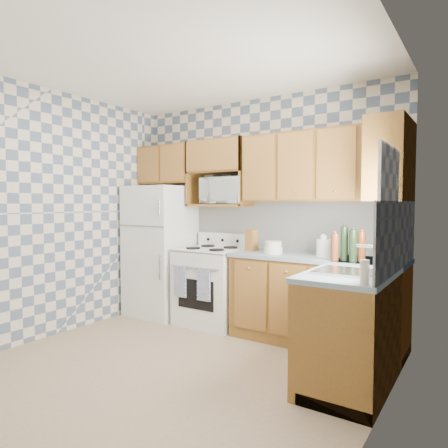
{
  "coord_description": "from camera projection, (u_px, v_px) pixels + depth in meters",
  "views": [
    {
      "loc": [
        2.28,
        -2.64,
        1.46
      ],
      "look_at": [
        0.05,
        0.75,
        1.25
      ],
      "focal_mm": 32.0,
      "sensor_mm": 36.0,
      "label": 1
    }
  ],
  "objects": [
    {
      "name": "floor",
      "position": [
        173.0,
        369.0,
        3.53
      ],
      "size": [
        3.4,
        3.4,
        0.0
      ],
      "primitive_type": "plane",
      "color": "#8D7258",
      "rests_on": "ground"
    },
    {
      "name": "back_wall",
      "position": [
        259.0,
        212.0,
        4.79
      ],
      "size": [
        3.4,
        0.02,
        2.7
      ],
      "primitive_type": "cube",
      "color": "slate",
      "rests_on": "ground"
    },
    {
      "name": "right_wall",
      "position": [
        376.0,
        221.0,
        2.52
      ],
      "size": [
        0.02,
        3.2,
        2.7
      ],
      "primitive_type": "cube",
      "color": "slate",
      "rests_on": "ground"
    },
    {
      "name": "backsplash_back",
      "position": [
        290.0,
        226.0,
        4.57
      ],
      "size": [
        2.6,
        0.02,
        0.56
      ],
      "primitive_type": "cube",
      "color": "silver",
      "rests_on": "back_wall"
    },
    {
      "name": "backsplash_right",
      "position": [
        398.0,
        236.0,
        3.2
      ],
      "size": [
        0.02,
        1.6,
        0.56
      ],
      "primitive_type": "cube",
      "color": "silver",
      "rests_on": "right_wall"
    },
    {
      "name": "refrigerator",
      "position": [
        161.0,
        251.0,
        5.23
      ],
      "size": [
        0.75,
        0.7,
        1.68
      ],
      "primitive_type": "cube",
      "color": "silver",
      "rests_on": "floor"
    },
    {
      "name": "stove_body",
      "position": [
        212.0,
        287.0,
        4.82
      ],
      "size": [
        0.76,
        0.65,
        0.9
      ],
      "primitive_type": "cube",
      "color": "silver",
      "rests_on": "floor"
    },
    {
      "name": "cooktop",
      "position": [
        212.0,
        249.0,
        4.8
      ],
      "size": [
        0.76,
        0.65,
        0.02
      ],
      "primitive_type": "cube",
      "color": "silver",
      "rests_on": "stove_body"
    },
    {
      "name": "backguard",
      "position": [
        224.0,
        240.0,
        5.02
      ],
      "size": [
        0.76,
        0.08,
        0.17
      ],
      "primitive_type": "cube",
      "color": "silver",
      "rests_on": "cooktop"
    },
    {
      "name": "dish_towel_left",
      "position": [
        180.0,
        281.0,
        4.65
      ],
      "size": [
        0.17,
        0.02,
        0.36
      ],
      "primitive_type": "cube",
      "color": "navy",
      "rests_on": "stove_body"
    },
    {
      "name": "dish_towel_right",
      "position": [
        204.0,
        285.0,
        4.46
      ],
      "size": [
        0.17,
        0.02,
        0.36
      ],
      "primitive_type": "cube",
      "color": "navy",
      "rests_on": "stove_body"
    },
    {
      "name": "base_cabinets_back",
      "position": [
        315.0,
        302.0,
        4.13
      ],
      "size": [
        1.75,
        0.6,
        0.88
      ],
      "primitive_type": "cube",
      "color": "brown",
      "rests_on": "floor"
    },
    {
      "name": "base_cabinets_right",
      "position": [
        359.0,
        323.0,
        3.4
      ],
      "size": [
        0.6,
        1.6,
        0.88
      ],
      "primitive_type": "cube",
      "color": "brown",
      "rests_on": "floor"
    },
    {
      "name": "countertop_back",
      "position": [
        316.0,
        258.0,
        4.11
      ],
      "size": [
        1.77,
        0.63,
        0.04
      ],
      "primitive_type": "cube",
      "color": "slate",
      "rests_on": "base_cabinets_back"
    },
    {
      "name": "countertop_right",
      "position": [
        360.0,
        269.0,
        3.38
      ],
      "size": [
        0.63,
        1.6,
        0.04
      ],
      "primitive_type": "cube",
      "color": "slate",
      "rests_on": "base_cabinets_right"
    },
    {
      "name": "upper_cabinets_back",
      "position": [
        322.0,
        166.0,
        4.17
      ],
      "size": [
        1.75,
        0.33,
        0.74
      ],
      "primitive_type": "cube",
      "color": "brown",
      "rests_on": "back_wall"
    },
    {
      "name": "upper_cabinets_fridge",
      "position": [
        169.0,
        165.0,
        5.33
      ],
      "size": [
        0.82,
        0.33,
        0.5
      ],
      "primitive_type": "cube",
      "color": "brown",
      "rests_on": "back_wall"
    },
    {
      "name": "upper_cabinets_right",
      "position": [
        390.0,
        161.0,
        3.63
      ],
      "size": [
        0.33,
        0.7,
        0.74
      ],
      "primitive_type": "cube",
      "color": "brown",
      "rests_on": "right_wall"
    },
    {
      "name": "microwave_shelf",
      "position": [
        219.0,
        205.0,
        4.91
      ],
      "size": [
        0.8,
        0.33,
        0.03
      ],
      "primitive_type": "cube",
      "color": "brown",
      "rests_on": "back_wall"
    },
    {
      "name": "microwave",
      "position": [
        227.0,
        191.0,
        4.87
      ],
      "size": [
        0.59,
        0.4,
        0.32
      ],
      "primitive_type": "imported",
      "rotation": [
        0.0,
        0.0,
        0.01
      ],
      "color": "silver",
      "rests_on": "microwave_shelf"
    },
    {
      "name": "sink",
      "position": [
        348.0,
        273.0,
        3.08
      ],
      "size": [
        0.48,
        0.4,
        0.03
      ],
      "primitive_type": "cube",
      "color": "#B7B7BC",
      "rests_on": "countertop_right"
    },
    {
      "name": "window",
      "position": [
        389.0,
        205.0,
        2.9
      ],
      "size": [
        0.02,
        0.66,
        0.86
      ],
      "primitive_type": "cube",
      "color": "silver",
      "rests_on": "right_wall"
    },
    {
      "name": "bottle_0",
      "position": [
        344.0,
        244.0,
        3.75
      ],
      "size": [
        0.07,
        0.07,
        0.32
      ],
      "primitive_type": "cylinder",
      "color": "black",
      "rests_on": "countertop_back"
    },
    {
      "name": "bottle_1",
      "position": [
        353.0,
        246.0,
        3.64
      ],
      "size": [
        0.07,
        0.07,
        0.3
      ],
      "primitive_type": "cylinder",
      "color": "black",
      "rests_on": "countertop_back"
    },
    {
      "name": "bottle_2",
      "position": [
        362.0,
        247.0,
        3.7
      ],
      "size": [
        0.07,
        0.07,
        0.28
      ],
      "primitive_type": "cylinder",
      "color": "#642E13",
      "rests_on": "countertop_back"
    },
    {
      "name": "bottle_3",
      "position": [
        335.0,
        247.0,
        3.73
      ],
      "size": [
        0.07,
        0.07,
        0.26
      ],
      "primitive_type": "cylinder",
      "color": "#642E13",
      "rests_on": "countertop_back"
    },
    {
      "name": "knife_block",
      "position": [
        251.0,
        240.0,
        4.54
      ],
      "size": [
        0.13,
        0.13,
        0.25
      ],
      "primitive_type": "cube",
      "rotation": [
        0.0,
        0.0,
        -0.17
      ],
      "color": "brown",
      "rests_on": "countertop_back"
    },
    {
      "name": "electric_kettle",
      "position": [
        323.0,
        248.0,
        4.04
      ],
      "size": [
        0.14,
        0.14,
        0.18
      ],
      "primitive_type": "cylinder",
      "color": "silver",
      "rests_on": "countertop_back"
    },
    {
      "name": "food_containers",
      "position": [
        273.0,
        247.0,
        4.29
      ],
      "size": [
        0.2,
        0.2,
        0.13
      ],
      "primitive_type": null,
      "color": "beige",
      "rests_on": "countertop_back"
    },
    {
      "name": "soap_bottle",
      "position": [
        364.0,
        273.0,
        2.63
      ],
      "size": [
        0.06,
        0.06,
        0.17
      ],
      "primitive_type": "cylinder",
      "color": "beige",
      "rests_on": "countertop_right"
    }
  ]
}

